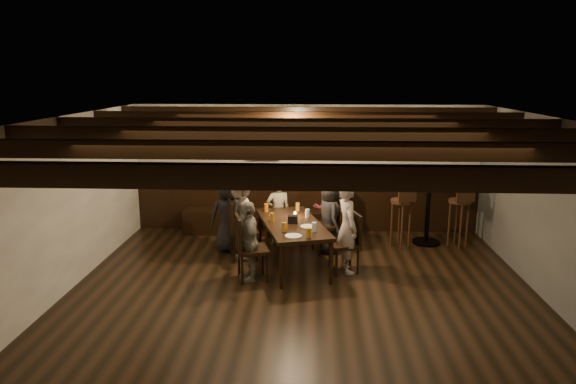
# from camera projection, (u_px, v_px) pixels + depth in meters

# --- Properties ---
(room) EXTENTS (7.00, 7.00, 7.00)m
(room) POSITION_uv_depth(u_px,v_px,m) (288.00, 190.00, 8.51)
(room) COLOR black
(room) RESTS_ON ground
(dining_table) EXTENTS (1.31, 2.02, 0.70)m
(dining_table) POSITION_uv_depth(u_px,v_px,m) (292.00, 226.00, 7.98)
(dining_table) COLOR black
(dining_table) RESTS_ON floor
(chair_left_near) EXTENTS (0.55, 0.55, 0.98)m
(chair_left_near) POSITION_uv_depth(u_px,v_px,m) (243.00, 241.00, 8.33)
(chair_left_near) COLOR black
(chair_left_near) RESTS_ON floor
(chair_left_far) EXTENTS (0.54, 0.54, 0.97)m
(chair_left_far) POSITION_uv_depth(u_px,v_px,m) (251.00, 260.00, 7.47)
(chair_left_far) COLOR black
(chair_left_far) RESTS_ON floor
(chair_right_near) EXTENTS (0.55, 0.55, 0.98)m
(chair_right_near) POSITION_uv_depth(u_px,v_px,m) (327.00, 235.00, 8.64)
(chair_right_near) COLOR black
(chair_right_near) RESTS_ON floor
(chair_right_far) EXTENTS (0.51, 0.51, 0.91)m
(chair_right_far) POSITION_uv_depth(u_px,v_px,m) (345.00, 254.00, 7.79)
(chair_right_far) COLOR black
(chair_right_far) RESTS_ON floor
(person_bench_left) EXTENTS (0.68, 0.54, 1.22)m
(person_bench_left) POSITION_uv_depth(u_px,v_px,m) (228.00, 216.00, 8.65)
(person_bench_left) COLOR black
(person_bench_left) RESTS_ON floor
(person_bench_centre) EXTENTS (0.49, 0.39, 1.17)m
(person_bench_centre) POSITION_uv_depth(u_px,v_px,m) (278.00, 212.00, 8.99)
(person_bench_centre) COLOR #9C987D
(person_bench_centre) RESTS_ON floor
(person_bench_right) EXTENTS (0.73, 0.63, 1.27)m
(person_bench_right) POSITION_uv_depth(u_px,v_px,m) (330.00, 208.00, 9.03)
(person_bench_right) COLOR maroon
(person_bench_right) RESTS_ON floor
(person_left_near) EXTENTS (0.76, 1.02, 1.42)m
(person_left_near) POSITION_uv_depth(u_px,v_px,m) (240.00, 217.00, 8.23)
(person_left_near) COLOR #AF9F94
(person_left_near) RESTS_ON floor
(person_left_far) EXTENTS (0.47, 0.75, 1.18)m
(person_left_far) POSITION_uv_depth(u_px,v_px,m) (249.00, 241.00, 7.40)
(person_left_far) COLOR gray
(person_left_far) RESTS_ON floor
(person_right_near) EXTENTS (0.54, 0.69, 1.23)m
(person_right_near) POSITION_uv_depth(u_px,v_px,m) (329.00, 217.00, 8.58)
(person_right_near) COLOR #242426
(person_right_near) RESTS_ON floor
(person_right_far) EXTENTS (0.46, 0.58, 1.39)m
(person_right_far) POSITION_uv_depth(u_px,v_px,m) (348.00, 228.00, 7.71)
(person_right_far) COLOR #B5A299
(person_right_far) RESTS_ON floor
(pint_a) EXTENTS (0.07, 0.07, 0.14)m
(pint_a) POSITION_uv_depth(u_px,v_px,m) (266.00, 208.00, 8.56)
(pint_a) COLOR #BF7219
(pint_a) RESTS_ON dining_table
(pint_b) EXTENTS (0.07, 0.07, 0.14)m
(pint_b) POSITION_uv_depth(u_px,v_px,m) (298.00, 207.00, 8.62)
(pint_b) COLOR #BF7219
(pint_b) RESTS_ON dining_table
(pint_c) EXTENTS (0.07, 0.07, 0.14)m
(pint_c) POSITION_uv_depth(u_px,v_px,m) (272.00, 217.00, 7.98)
(pint_c) COLOR #BF7219
(pint_c) RESTS_ON dining_table
(pint_d) EXTENTS (0.07, 0.07, 0.14)m
(pint_d) POSITION_uv_depth(u_px,v_px,m) (307.00, 213.00, 8.21)
(pint_d) COLOR silver
(pint_d) RESTS_ON dining_table
(pint_e) EXTENTS (0.07, 0.07, 0.14)m
(pint_e) POSITION_uv_depth(u_px,v_px,m) (285.00, 227.00, 7.48)
(pint_e) COLOR #BF7219
(pint_e) RESTS_ON dining_table
(pint_f) EXTENTS (0.07, 0.07, 0.14)m
(pint_f) POSITION_uv_depth(u_px,v_px,m) (314.00, 227.00, 7.47)
(pint_f) COLOR silver
(pint_f) RESTS_ON dining_table
(pint_g) EXTENTS (0.07, 0.07, 0.14)m
(pint_g) POSITION_uv_depth(u_px,v_px,m) (309.00, 233.00, 7.20)
(pint_g) COLOR #BF7219
(pint_g) RESTS_ON dining_table
(plate_near) EXTENTS (0.24, 0.24, 0.01)m
(plate_near) POSITION_uv_depth(u_px,v_px,m) (293.00, 236.00, 7.27)
(plate_near) COLOR white
(plate_near) RESTS_ON dining_table
(plate_far) EXTENTS (0.24, 0.24, 0.01)m
(plate_far) POSITION_uv_depth(u_px,v_px,m) (308.00, 226.00, 7.72)
(plate_far) COLOR white
(plate_far) RESTS_ON dining_table
(condiment_caddy) EXTENTS (0.15, 0.10, 0.12)m
(condiment_caddy) POSITION_uv_depth(u_px,v_px,m) (293.00, 219.00, 7.91)
(condiment_caddy) COLOR black
(condiment_caddy) RESTS_ON dining_table
(candle) EXTENTS (0.05, 0.05, 0.05)m
(candle) POSITION_uv_depth(u_px,v_px,m) (295.00, 215.00, 8.27)
(candle) COLOR beige
(candle) RESTS_ON dining_table
(high_top_table) EXTENTS (0.66, 0.66, 1.18)m
(high_top_table) POSITION_uv_depth(u_px,v_px,m) (428.00, 201.00, 8.98)
(high_top_table) COLOR black
(high_top_table) RESTS_ON floor
(bar_stool_left) EXTENTS (0.41, 0.43, 1.20)m
(bar_stool_left) POSITION_uv_depth(u_px,v_px,m) (401.00, 222.00, 8.88)
(bar_stool_left) COLOR #3E2413
(bar_stool_left) RESTS_ON floor
(bar_stool_right) EXTENTS (0.39, 0.41, 1.20)m
(bar_stool_right) POSITION_uv_depth(u_px,v_px,m) (458.00, 222.00, 8.88)
(bar_stool_right) COLOR #3E2413
(bar_stool_right) RESTS_ON floor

